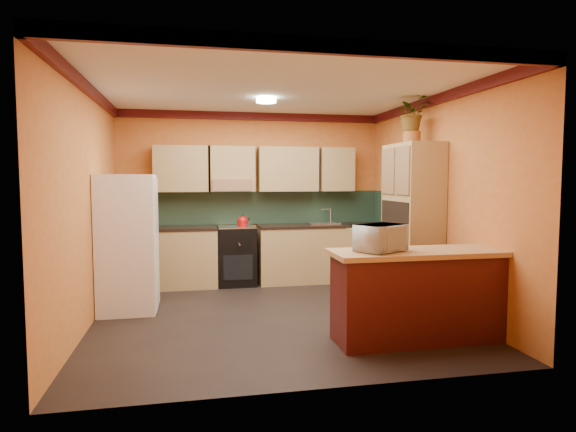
# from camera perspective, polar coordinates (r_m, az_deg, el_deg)

# --- Properties ---
(room_shell) EXTENTS (4.24, 4.24, 2.72)m
(room_shell) POSITION_cam_1_polar(r_m,az_deg,el_deg) (6.01, -1.91, 8.63)
(room_shell) COLOR black
(room_shell) RESTS_ON ground
(base_cabinets_back) EXTENTS (3.65, 0.60, 0.88)m
(base_cabinets_back) POSITION_cam_1_polar(r_m,az_deg,el_deg) (7.64, -1.47, -4.67)
(base_cabinets_back) COLOR tan
(base_cabinets_back) RESTS_ON ground
(countertop_back) EXTENTS (3.65, 0.62, 0.04)m
(countertop_back) POSITION_cam_1_polar(r_m,az_deg,el_deg) (7.58, -1.48, -1.23)
(countertop_back) COLOR black
(countertop_back) RESTS_ON base_cabinets_back
(stove) EXTENTS (0.58, 0.58, 0.91)m
(stove) POSITION_cam_1_polar(r_m,az_deg,el_deg) (7.56, -6.16, -4.68)
(stove) COLOR black
(stove) RESTS_ON ground
(kettle) EXTENTS (0.18, 0.18, 0.18)m
(kettle) POSITION_cam_1_polar(r_m,az_deg,el_deg) (7.45, -5.39, -0.58)
(kettle) COLOR #AA0B0B
(kettle) RESTS_ON stove
(sink) EXTENTS (0.48, 0.40, 0.03)m
(sink) POSITION_cam_1_polar(r_m,az_deg,el_deg) (7.75, 4.18, -0.86)
(sink) COLOR silver
(sink) RESTS_ON countertop_back
(base_cabinets_right) EXTENTS (0.60, 0.80, 0.88)m
(base_cabinets_right) POSITION_cam_1_polar(r_m,az_deg,el_deg) (7.55, 10.30, -4.85)
(base_cabinets_right) COLOR tan
(base_cabinets_right) RESTS_ON ground
(countertop_right) EXTENTS (0.62, 0.80, 0.04)m
(countertop_right) POSITION_cam_1_polar(r_m,az_deg,el_deg) (7.49, 10.35, -1.37)
(countertop_right) COLOR black
(countertop_right) RESTS_ON base_cabinets_right
(fridge) EXTENTS (0.68, 0.66, 1.70)m
(fridge) POSITION_cam_1_polar(r_m,az_deg,el_deg) (6.26, -18.50, -3.12)
(fridge) COLOR white
(fridge) RESTS_ON ground
(pantry) EXTENTS (0.48, 0.90, 2.10)m
(pantry) POSITION_cam_1_polar(r_m,az_deg,el_deg) (6.47, 14.47, -1.01)
(pantry) COLOR tan
(pantry) RESTS_ON ground
(fern_pot) EXTENTS (0.22, 0.22, 0.16)m
(fern_pot) POSITION_cam_1_polar(r_m,az_deg,el_deg) (6.51, 14.47, 8.98)
(fern_pot) COLOR #A85C28
(fern_pot) RESTS_ON pantry
(fern) EXTENTS (0.46, 0.41, 0.47)m
(fern) POSITION_cam_1_polar(r_m,az_deg,el_deg) (6.55, 14.53, 11.74)
(fern) COLOR tan
(fern) RESTS_ON fern_pot
(breakfast_bar) EXTENTS (1.80, 0.55, 0.88)m
(breakfast_bar) POSITION_cam_1_polar(r_m,az_deg,el_deg) (5.15, 15.68, -9.30)
(breakfast_bar) COLOR #541613
(breakfast_bar) RESTS_ON ground
(bar_top) EXTENTS (1.90, 0.65, 0.05)m
(bar_top) POSITION_cam_1_polar(r_m,az_deg,el_deg) (5.06, 15.78, -4.17)
(bar_top) COLOR tan
(bar_top) RESTS_ON breakfast_bar
(microwave) EXTENTS (0.58, 0.53, 0.27)m
(microwave) POSITION_cam_1_polar(r_m,az_deg,el_deg) (4.84, 10.93, -2.56)
(microwave) COLOR white
(microwave) RESTS_ON bar_top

